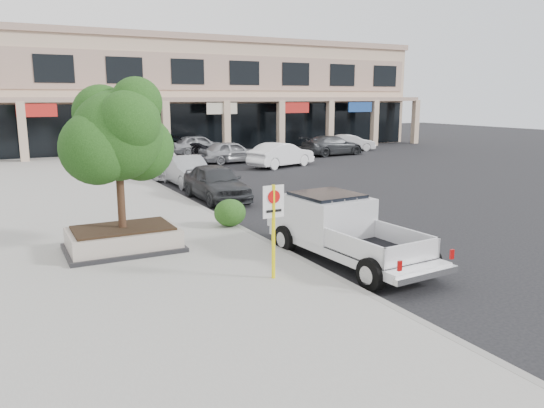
{
  "coord_description": "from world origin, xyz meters",
  "views": [
    {
      "loc": [
        -8.66,
        -13.0,
        4.48
      ],
      "look_at": [
        -1.12,
        1.5,
        1.17
      ],
      "focal_mm": 35.0,
      "sensor_mm": 36.0,
      "label": 1
    }
  ],
  "objects_px": {
    "lot_car_d": "(177,145)",
    "lot_car_f": "(350,143)",
    "curb_car_b": "(187,171)",
    "lot_car_e": "(199,145)",
    "curb_car_d": "(138,155)",
    "planter_tree": "(121,136)",
    "lot_car_b": "(281,155)",
    "curb_car_c": "(163,164)",
    "no_parking_sign": "(273,219)",
    "pickup_truck": "(350,231)",
    "curb_car_a": "(216,182)",
    "lot_car_a": "(231,152)",
    "planter": "(123,239)",
    "lot_car_c": "(332,145)"
  },
  "relations": [
    {
      "from": "planter_tree",
      "to": "lot_car_d",
      "type": "bearing_deg",
      "value": 69.43
    },
    {
      "from": "curb_car_a",
      "to": "lot_car_a",
      "type": "bearing_deg",
      "value": 64.46
    },
    {
      "from": "curb_car_c",
      "to": "no_parking_sign",
      "type": "bearing_deg",
      "value": -94.13
    },
    {
      "from": "planter_tree",
      "to": "pickup_truck",
      "type": "height_order",
      "value": "planter_tree"
    },
    {
      "from": "curb_car_c",
      "to": "curb_car_d",
      "type": "height_order",
      "value": "curb_car_c"
    },
    {
      "from": "pickup_truck",
      "to": "curb_car_d",
      "type": "distance_m",
      "value": 24.02
    },
    {
      "from": "planter_tree",
      "to": "curb_car_b",
      "type": "height_order",
      "value": "planter_tree"
    },
    {
      "from": "planter_tree",
      "to": "lot_car_e",
      "type": "distance_m",
      "value": 27.16
    },
    {
      "from": "curb_car_c",
      "to": "lot_car_b",
      "type": "height_order",
      "value": "lot_car_b"
    },
    {
      "from": "lot_car_e",
      "to": "lot_car_a",
      "type": "bearing_deg",
      "value": -179.7
    },
    {
      "from": "lot_car_e",
      "to": "lot_car_c",
      "type": "bearing_deg",
      "value": -120.17
    },
    {
      "from": "lot_car_d",
      "to": "curb_car_b",
      "type": "bearing_deg",
      "value": -173.49
    },
    {
      "from": "pickup_truck",
      "to": "curb_car_b",
      "type": "height_order",
      "value": "pickup_truck"
    },
    {
      "from": "pickup_truck",
      "to": "lot_car_a",
      "type": "height_order",
      "value": "pickup_truck"
    },
    {
      "from": "lot_car_d",
      "to": "lot_car_f",
      "type": "relative_size",
      "value": 1.29
    },
    {
      "from": "curb_car_b",
      "to": "lot_car_e",
      "type": "height_order",
      "value": "lot_car_e"
    },
    {
      "from": "lot_car_d",
      "to": "planter",
      "type": "bearing_deg",
      "value": -178.59
    },
    {
      "from": "lot_car_d",
      "to": "lot_car_c",
      "type": "bearing_deg",
      "value": -96.28
    },
    {
      "from": "no_parking_sign",
      "to": "pickup_truck",
      "type": "distance_m",
      "value": 2.75
    },
    {
      "from": "planter",
      "to": "no_parking_sign",
      "type": "distance_m",
      "value": 5.09
    },
    {
      "from": "lot_car_a",
      "to": "planter",
      "type": "bearing_deg",
      "value": 144.81
    },
    {
      "from": "planter_tree",
      "to": "lot_car_a",
      "type": "height_order",
      "value": "planter_tree"
    },
    {
      "from": "planter_tree",
      "to": "lot_car_c",
      "type": "distance_m",
      "value": 28.27
    },
    {
      "from": "planter_tree",
      "to": "lot_car_c",
      "type": "height_order",
      "value": "planter_tree"
    },
    {
      "from": "curb_car_a",
      "to": "curb_car_c",
      "type": "height_order",
      "value": "curb_car_a"
    },
    {
      "from": "no_parking_sign",
      "to": "lot_car_e",
      "type": "xyz_separation_m",
      "value": [
        8.49,
        28.97,
        -0.83
      ]
    },
    {
      "from": "curb_car_c",
      "to": "lot_car_b",
      "type": "xyz_separation_m",
      "value": [
        8.02,
        0.6,
        0.07
      ]
    },
    {
      "from": "curb_car_b",
      "to": "lot_car_b",
      "type": "height_order",
      "value": "lot_car_b"
    },
    {
      "from": "lot_car_f",
      "to": "lot_car_a",
      "type": "bearing_deg",
      "value": 118.28
    },
    {
      "from": "lot_car_d",
      "to": "curb_car_c",
      "type": "bearing_deg",
      "value": -179.17
    },
    {
      "from": "lot_car_b",
      "to": "lot_car_d",
      "type": "xyz_separation_m",
      "value": [
        -3.8,
        10.23,
        -0.04
      ]
    },
    {
      "from": "lot_car_b",
      "to": "lot_car_e",
      "type": "xyz_separation_m",
      "value": [
        -2.25,
        9.55,
        0.01
      ]
    },
    {
      "from": "lot_car_d",
      "to": "no_parking_sign",
      "type": "bearing_deg",
      "value": -171.04
    },
    {
      "from": "curb_car_b",
      "to": "curb_car_d",
      "type": "xyz_separation_m",
      "value": [
        -0.26,
        9.44,
        -0.05
      ]
    },
    {
      "from": "curb_car_b",
      "to": "no_parking_sign",
      "type": "bearing_deg",
      "value": -101.73
    },
    {
      "from": "curb_car_a",
      "to": "lot_car_c",
      "type": "relative_size",
      "value": 0.89
    },
    {
      "from": "no_parking_sign",
      "to": "curb_car_c",
      "type": "xyz_separation_m",
      "value": [
        2.71,
        18.81,
        -0.91
      ]
    },
    {
      "from": "planter",
      "to": "lot_car_e",
      "type": "relative_size",
      "value": 0.68
    },
    {
      "from": "no_parking_sign",
      "to": "lot_car_e",
      "type": "bearing_deg",
      "value": 73.67
    },
    {
      "from": "lot_car_a",
      "to": "lot_car_f",
      "type": "bearing_deg",
      "value": -79.15
    },
    {
      "from": "planter_tree",
      "to": "curb_car_a",
      "type": "height_order",
      "value": "planter_tree"
    },
    {
      "from": "planter",
      "to": "lot_car_b",
      "type": "height_order",
      "value": "lot_car_b"
    },
    {
      "from": "curb_car_c",
      "to": "lot_car_d",
      "type": "height_order",
      "value": "lot_car_d"
    },
    {
      "from": "planter_tree",
      "to": "curb_car_b",
      "type": "distance_m",
      "value": 12.35
    },
    {
      "from": "planter",
      "to": "lot_car_f",
      "type": "relative_size",
      "value": 0.77
    },
    {
      "from": "planter_tree",
      "to": "lot_car_b",
      "type": "height_order",
      "value": "planter_tree"
    },
    {
      "from": "curb_car_b",
      "to": "curb_car_c",
      "type": "relative_size",
      "value": 0.92
    },
    {
      "from": "lot_car_b",
      "to": "pickup_truck",
      "type": "bearing_deg",
      "value": 138.28
    },
    {
      "from": "curb_car_d",
      "to": "lot_car_e",
      "type": "bearing_deg",
      "value": 40.84
    },
    {
      "from": "curb_car_b",
      "to": "lot_car_c",
      "type": "relative_size",
      "value": 0.88
    }
  ]
}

